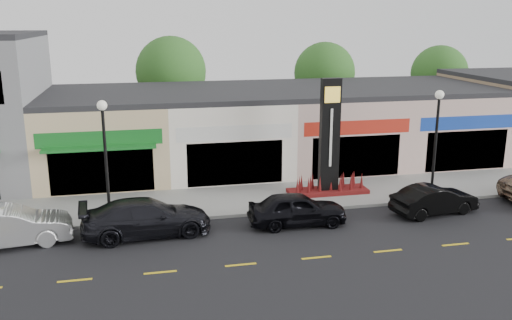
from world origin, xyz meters
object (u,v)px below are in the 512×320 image
Objects in this scene: lamp_west_near at (105,149)px; car_dark_sedan at (146,218)px; car_black_conv at (434,200)px; car_white_van at (9,227)px; car_black_sedan at (297,209)px; lamp_east_near at (436,133)px; pylon_sign at (329,154)px.

lamp_west_near reaches higher than car_dark_sedan.
car_dark_sedan is 1.30× the size of car_black_conv.
lamp_west_near is at bearing 72.86° from car_black_conv.
car_black_sedan is at bearing -99.34° from car_white_van.
lamp_east_near is 5.42m from pylon_sign.
lamp_east_near reaches higher than car_black_conv.
car_black_sedan is (-7.76, -1.97, -2.73)m from lamp_east_near.
lamp_west_near is 8.90m from car_black_sedan.
lamp_west_near reaches higher than car_black_conv.
car_black_conv is at bearing -88.59° from car_black_sedan.
car_black_conv is at bearing -98.86° from car_white_van.
lamp_west_near reaches higher than car_black_sedan.
lamp_west_near is 1.11× the size of car_white_van.
car_black_sedan is at bearing 80.33° from car_black_conv.
car_black_conv is (18.90, -0.27, -0.12)m from car_white_van.
car_dark_sedan is at bearing 89.60° from car_black_sedan.
lamp_east_near is at bearing -93.18° from car_white_van.
car_black_conv is (13.41, -0.21, -0.10)m from car_dark_sedan.
lamp_east_near is 0.91× the size of pylon_sign.
car_white_van is 1.12× the size of car_black_sedan.
lamp_east_near is 1.11× the size of car_white_van.
car_dark_sedan is at bearing -173.04° from lamp_east_near.
lamp_east_near is 1.25× the size of car_black_sedan.
pylon_sign reaches higher than car_black_sedan.
car_black_conv is (4.02, -3.66, -1.58)m from pylon_sign.
lamp_west_near is 11.19m from pylon_sign.
lamp_west_near is 1.30× the size of car_black_conv.
lamp_west_near is at bearing 37.95° from car_dark_sedan.
car_black_sedan reaches higher than car_black_conv.
lamp_east_near reaches higher than car_white_van.
lamp_west_near is 1.00× the size of car_dark_sedan.
car_black_sedan is 6.77m from car_black_conv.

